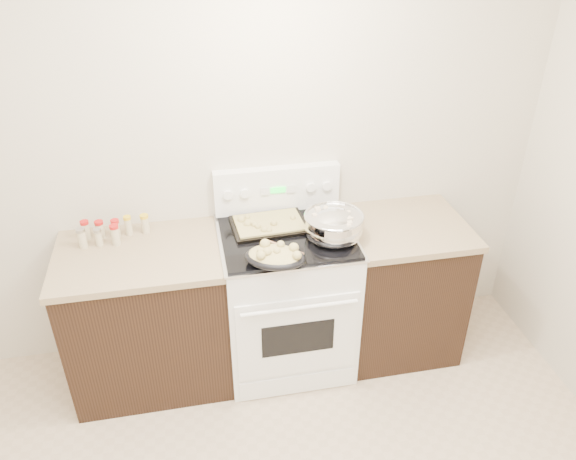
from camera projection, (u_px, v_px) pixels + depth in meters
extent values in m
cube|color=beige|center=(215.00, 149.00, 3.24)|extent=(4.00, 0.05, 2.70)
cube|color=black|center=(150.00, 319.00, 3.34)|extent=(0.90, 0.64, 0.88)
cube|color=brown|center=(139.00, 255.00, 3.10)|extent=(0.93, 0.67, 0.04)
cube|color=black|center=(397.00, 288.00, 3.60)|extent=(0.70, 0.64, 0.88)
cube|color=brown|center=(405.00, 227.00, 3.36)|extent=(0.73, 0.67, 0.04)
cube|color=white|center=(286.00, 300.00, 3.46)|extent=(0.76, 0.66, 0.92)
cube|color=white|center=(298.00, 338.00, 3.18)|extent=(0.70, 0.01, 0.55)
cube|color=black|center=(298.00, 338.00, 3.18)|extent=(0.42, 0.01, 0.22)
cylinder|color=white|center=(300.00, 308.00, 3.02)|extent=(0.65, 0.02, 0.02)
cube|color=white|center=(297.00, 384.00, 3.38)|extent=(0.70, 0.01, 0.14)
cube|color=silver|center=(286.00, 237.00, 3.22)|extent=(0.78, 0.68, 0.01)
cube|color=black|center=(286.00, 235.00, 3.21)|extent=(0.74, 0.64, 0.01)
cube|color=white|center=(277.00, 189.00, 3.38)|extent=(0.76, 0.07, 0.28)
cylinder|color=white|center=(228.00, 195.00, 3.29)|extent=(0.06, 0.02, 0.06)
cylinder|color=white|center=(245.00, 193.00, 3.30)|extent=(0.06, 0.02, 0.06)
cylinder|color=white|center=(311.00, 187.00, 3.37)|extent=(0.06, 0.02, 0.06)
cylinder|color=white|center=(327.00, 186.00, 3.39)|extent=(0.06, 0.02, 0.06)
cube|color=#19E533|center=(278.00, 190.00, 3.34)|extent=(0.09, 0.00, 0.04)
cube|color=silver|center=(265.00, 191.00, 3.33)|extent=(0.05, 0.00, 0.05)
cube|color=silver|center=(291.00, 189.00, 3.35)|extent=(0.05, 0.00, 0.05)
ellipsoid|color=silver|center=(334.00, 228.00, 3.14)|extent=(0.39, 0.39, 0.20)
cylinder|color=silver|center=(333.00, 237.00, 3.17)|extent=(0.18, 0.18, 0.01)
torus|color=silver|center=(334.00, 216.00, 3.10)|extent=(0.34, 0.34, 0.02)
cylinder|color=silver|center=(334.00, 225.00, 3.13)|extent=(0.31, 0.31, 0.11)
cylinder|color=brown|center=(334.00, 218.00, 3.10)|extent=(0.29, 0.29, 0.00)
cube|color=beige|center=(335.00, 221.00, 3.06)|extent=(0.03, 0.03, 0.02)
cube|color=beige|center=(343.00, 218.00, 3.09)|extent=(0.03, 0.03, 0.02)
cube|color=beige|center=(330.00, 210.00, 3.17)|extent=(0.02, 0.02, 0.02)
cube|color=beige|center=(314.00, 216.00, 3.11)|extent=(0.03, 0.03, 0.02)
cube|color=beige|center=(335.00, 218.00, 3.09)|extent=(0.03, 0.03, 0.02)
cube|color=beige|center=(349.00, 219.00, 3.08)|extent=(0.03, 0.03, 0.03)
cube|color=beige|center=(332.00, 224.00, 3.03)|extent=(0.02, 0.02, 0.02)
cube|color=beige|center=(351.00, 219.00, 3.08)|extent=(0.03, 0.03, 0.02)
cube|color=beige|center=(350.00, 223.00, 3.04)|extent=(0.03, 0.03, 0.02)
cube|color=beige|center=(326.00, 208.00, 3.19)|extent=(0.03, 0.03, 0.02)
cube|color=beige|center=(318.00, 209.00, 3.17)|extent=(0.03, 0.03, 0.03)
cube|color=beige|center=(326.00, 210.00, 3.17)|extent=(0.03, 0.03, 0.02)
cube|color=beige|center=(348.00, 212.00, 3.14)|extent=(0.02, 0.02, 0.02)
cube|color=beige|center=(349.00, 226.00, 3.02)|extent=(0.03, 0.03, 0.02)
ellipsoid|color=black|center=(275.00, 257.00, 2.93)|extent=(0.38, 0.32, 0.08)
ellipsoid|color=tan|center=(275.00, 255.00, 2.93)|extent=(0.34, 0.29, 0.06)
sphere|color=tan|center=(294.00, 248.00, 2.94)|extent=(0.05, 0.05, 0.05)
sphere|color=tan|center=(277.00, 251.00, 2.90)|extent=(0.04, 0.04, 0.04)
sphere|color=tan|center=(281.00, 244.00, 2.96)|extent=(0.04, 0.04, 0.04)
sphere|color=tan|center=(261.00, 255.00, 2.87)|extent=(0.05, 0.05, 0.05)
sphere|color=tan|center=(265.00, 244.00, 2.96)|extent=(0.06, 0.06, 0.06)
sphere|color=tan|center=(297.00, 255.00, 2.87)|extent=(0.05, 0.05, 0.05)
sphere|color=tan|center=(267.00, 252.00, 2.89)|extent=(0.05, 0.05, 0.05)
sphere|color=tan|center=(261.00, 251.00, 2.91)|extent=(0.04, 0.04, 0.04)
cube|color=black|center=(269.00, 225.00, 3.27)|extent=(0.45, 0.32, 0.02)
cube|color=tan|center=(269.00, 223.00, 3.27)|extent=(0.40, 0.28, 0.02)
sphere|color=tan|center=(243.00, 220.00, 3.28)|extent=(0.03, 0.03, 0.03)
sphere|color=tan|center=(255.00, 225.00, 3.23)|extent=(0.04, 0.04, 0.04)
sphere|color=tan|center=(248.00, 224.00, 3.24)|extent=(0.05, 0.05, 0.05)
sphere|color=tan|center=(269.00, 230.00, 3.18)|extent=(0.04, 0.04, 0.04)
sphere|color=tan|center=(241.00, 220.00, 3.28)|extent=(0.05, 0.05, 0.05)
sphere|color=tan|center=(258.00, 227.00, 3.21)|extent=(0.04, 0.04, 0.04)
sphere|color=tan|center=(293.00, 218.00, 3.30)|extent=(0.03, 0.03, 0.03)
sphere|color=tan|center=(264.00, 230.00, 3.18)|extent=(0.05, 0.05, 0.05)
sphere|color=tan|center=(274.00, 223.00, 3.24)|extent=(0.04, 0.04, 0.04)
sphere|color=tan|center=(247.00, 217.00, 3.31)|extent=(0.03, 0.03, 0.03)
cylinder|color=#B07950|center=(285.00, 247.00, 3.07)|extent=(0.18, 0.18, 0.01)
sphere|color=#B07950|center=(274.00, 256.00, 2.99)|extent=(0.04, 0.04, 0.04)
sphere|color=#7A9FB6|center=(348.00, 235.00, 3.14)|extent=(0.07, 0.07, 0.07)
cylinder|color=#7A9FB6|center=(355.00, 223.00, 3.22)|extent=(0.16, 0.20, 0.07)
cylinder|color=#BFB28C|center=(86.00, 231.00, 3.19)|extent=(0.05, 0.05, 0.10)
cylinder|color=#B21414|center=(84.00, 223.00, 3.16)|extent=(0.05, 0.05, 0.02)
cylinder|color=#BFB28C|center=(100.00, 231.00, 3.20)|extent=(0.05, 0.05, 0.09)
cylinder|color=#B21414|center=(99.00, 223.00, 3.17)|extent=(0.05, 0.05, 0.02)
cylinder|color=#BFB28C|center=(116.00, 230.00, 3.21)|extent=(0.05, 0.05, 0.09)
cylinder|color=#B21414|center=(115.00, 221.00, 3.18)|extent=(0.05, 0.05, 0.02)
cylinder|color=#BFB28C|center=(128.00, 227.00, 3.22)|extent=(0.04, 0.04, 0.10)
cylinder|color=gold|center=(127.00, 218.00, 3.19)|extent=(0.04, 0.04, 0.02)
cylinder|color=#BFB28C|center=(145.00, 225.00, 3.24)|extent=(0.05, 0.05, 0.10)
cylinder|color=gold|center=(144.00, 216.00, 3.21)|extent=(0.05, 0.05, 0.02)
cylinder|color=#BFB28C|center=(82.00, 239.00, 3.11)|extent=(0.05, 0.05, 0.10)
cylinder|color=#B2B2B7|center=(80.00, 230.00, 3.08)|extent=(0.05, 0.05, 0.02)
cylinder|color=#BFB28C|center=(99.00, 239.00, 3.13)|extent=(0.04, 0.04, 0.09)
cylinder|color=#B2B2B7|center=(97.00, 230.00, 3.10)|extent=(0.04, 0.04, 0.02)
cylinder|color=#BFB28C|center=(116.00, 236.00, 3.13)|extent=(0.05, 0.05, 0.11)
cylinder|color=#B21414|center=(114.00, 227.00, 3.10)|extent=(0.05, 0.05, 0.02)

